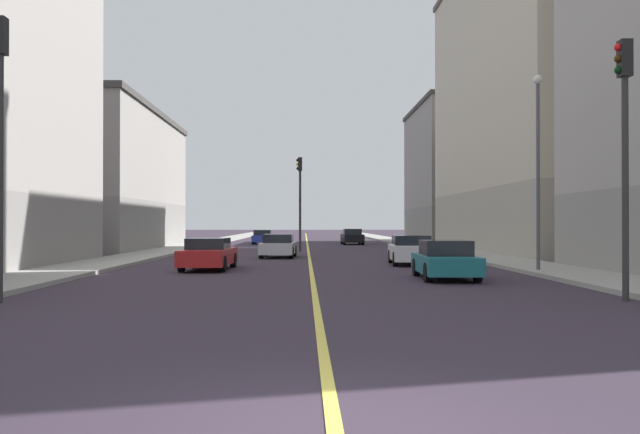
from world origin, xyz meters
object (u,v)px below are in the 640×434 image
at_px(building_right_midblock, 95,180).
at_px(traffic_light_left_near, 624,133).
at_px(street_lamp_left_near, 538,152).
at_px(car_blue, 263,237).
at_px(car_teal, 445,260).
at_px(traffic_light_median_far, 300,191).
at_px(car_white, 411,250).
at_px(building_left_mid, 542,99).
at_px(car_red, 209,254).
at_px(building_left_far, 464,174).
at_px(car_black, 352,237).
at_px(car_silver, 278,246).

xyz_separation_m(building_right_midblock, traffic_light_left_near, (23.11, -33.92, -0.97)).
bearing_deg(street_lamp_left_near, traffic_light_left_near, -96.36).
xyz_separation_m(car_blue, car_teal, (8.63, -39.98, -0.00)).
relative_size(traffic_light_median_far, car_white, 1.45).
bearing_deg(building_right_midblock, car_white, -43.24).
distance_m(building_left_mid, car_red, 27.83).
xyz_separation_m(traffic_light_median_far, car_teal, (5.09, -22.73, -3.44)).
bearing_deg(car_blue, street_lamp_left_near, -71.38).
distance_m(traffic_light_left_near, traffic_light_median_far, 30.51).
distance_m(traffic_light_median_far, street_lamp_left_near, 22.26).
bearing_deg(building_left_far, traffic_light_left_near, -98.93).
height_order(building_left_far, car_blue, building_left_far).
bearing_deg(car_teal, car_black, 90.69).
distance_m(building_left_far, building_right_midblock, 35.71).
height_order(building_right_midblock, car_blue, building_right_midblock).
distance_m(building_left_far, car_white, 38.48).
bearing_deg(car_silver, car_red, -103.91).
bearing_deg(car_teal, building_left_mid, 63.32).
bearing_deg(building_left_far, car_silver, -120.26).
bearing_deg(traffic_light_left_near, traffic_light_median_far, 105.39).
height_order(building_right_midblock, traffic_light_median_far, building_right_midblock).
bearing_deg(car_silver, building_left_far, 59.74).
bearing_deg(car_white, building_left_mid, 51.63).
distance_m(traffic_light_median_far, car_black, 16.86).
height_order(building_right_midblock, car_white, building_right_midblock).
bearing_deg(car_silver, building_left_mid, 22.32).
xyz_separation_m(traffic_light_median_far, car_white, (5.22, -14.52, -3.41)).
relative_size(building_left_far, car_white, 3.87).
xyz_separation_m(building_left_far, traffic_light_left_near, (-8.06, -51.27, -2.72)).
bearing_deg(car_red, car_blue, 89.87).
bearing_deg(car_black, traffic_light_median_far, -106.25).
bearing_deg(car_blue, car_white, -74.59).
height_order(car_red, car_black, car_black).
xyz_separation_m(building_left_mid, car_black, (-11.54, 16.56, -9.48)).
distance_m(building_left_mid, traffic_light_left_near, 30.44).
distance_m(building_right_midblock, car_white, 28.12).
xyz_separation_m(traffic_light_left_near, car_black, (-3.48, 45.28, -3.41)).
bearing_deg(traffic_light_median_far, car_red, -101.49).
distance_m(building_left_far, traffic_light_left_near, 51.97).
relative_size(building_right_midblock, car_black, 4.78).
height_order(building_left_mid, building_right_midblock, building_left_mid).
relative_size(traffic_light_left_near, car_white, 1.46).
height_order(street_lamp_left_near, car_silver, street_lamp_left_near).
relative_size(building_left_mid, street_lamp_left_near, 3.52).
bearing_deg(car_black, car_white, -88.87).
distance_m(car_black, car_teal, 38.59).
distance_m(building_left_far, car_silver, 34.89).
bearing_deg(car_white, traffic_light_left_near, -79.06).
bearing_deg(building_right_midblock, traffic_light_median_far, -16.71).
height_order(car_black, car_teal, car_black).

